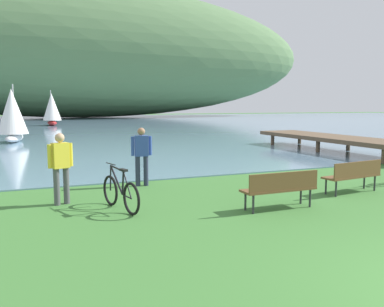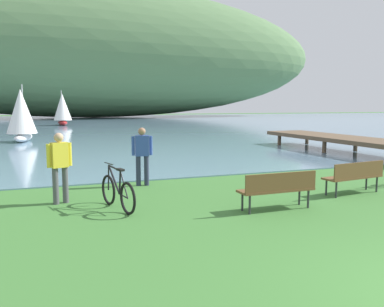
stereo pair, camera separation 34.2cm
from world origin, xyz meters
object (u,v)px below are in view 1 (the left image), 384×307
at_px(sailboat_mid_bay, 52,109).
at_px(person_at_shoreline, 142,153).
at_px(person_on_the_grass, 61,164).
at_px(bicycle_leaning_near_bench, 120,193).
at_px(sailboat_nearest_to_shore, 12,115).
at_px(park_bench_further_along, 281,187).
at_px(park_bench_near_camera, 354,174).

bearing_deg(sailboat_mid_bay, person_at_shoreline, -89.11).
bearing_deg(person_on_the_grass, bicycle_leaning_near_bench, -41.14).
relative_size(person_on_the_grass, sailboat_nearest_to_shore, 0.47).
bearing_deg(bicycle_leaning_near_bench, person_on_the_grass, 138.86).
relative_size(person_at_shoreline, sailboat_mid_bay, 0.43).
height_order(park_bench_further_along, person_at_shoreline, person_at_shoreline).
relative_size(park_bench_further_along, bicycle_leaning_near_bench, 1.04).
distance_m(person_at_shoreline, sailboat_mid_bay, 36.65).
distance_m(park_bench_further_along, person_on_the_grass, 5.16).
bearing_deg(park_bench_further_along, person_on_the_grass, 152.71).
xyz_separation_m(person_at_shoreline, sailboat_mid_bay, (-0.57, 36.64, 0.93)).
xyz_separation_m(bicycle_leaning_near_bench, sailboat_mid_bay, (0.59, 39.11, 1.52)).
height_order(person_at_shoreline, sailboat_mid_bay, sailboat_mid_bay).
height_order(park_bench_further_along, sailboat_mid_bay, sailboat_mid_bay).
height_order(person_at_shoreline, person_on_the_grass, same).
bearing_deg(person_on_the_grass, person_at_shoreline, 31.47).
bearing_deg(person_on_the_grass, sailboat_mid_bay, 87.32).
relative_size(park_bench_further_along, person_at_shoreline, 1.06).
xyz_separation_m(park_bench_further_along, sailboat_mid_bay, (-2.78, 40.43, 1.39)).
bearing_deg(park_bench_near_camera, sailboat_mid_bay, 98.01).
bearing_deg(sailboat_nearest_to_shore, person_on_the_grass, -84.77).
distance_m(park_bench_near_camera, sailboat_mid_bay, 40.15).
relative_size(park_bench_near_camera, sailboat_nearest_to_shore, 0.51).
height_order(bicycle_leaning_near_bench, sailboat_nearest_to_shore, sailboat_nearest_to_shore).
bearing_deg(park_bench_further_along, bicycle_leaning_near_bench, 158.69).
xyz_separation_m(park_bench_further_along, bicycle_leaning_near_bench, (-3.38, 1.32, -0.12)).
relative_size(bicycle_leaning_near_bench, sailboat_mid_bay, 0.43).
xyz_separation_m(person_on_the_grass, sailboat_nearest_to_shore, (-1.59, 17.41, 0.77)).
bearing_deg(sailboat_nearest_to_shore, sailboat_mid_bay, 80.72).
height_order(bicycle_leaning_near_bench, person_on_the_grass, person_on_the_grass).
distance_m(park_bench_near_camera, sailboat_nearest_to_shore, 21.11).
distance_m(park_bench_further_along, sailboat_mid_bay, 40.55).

